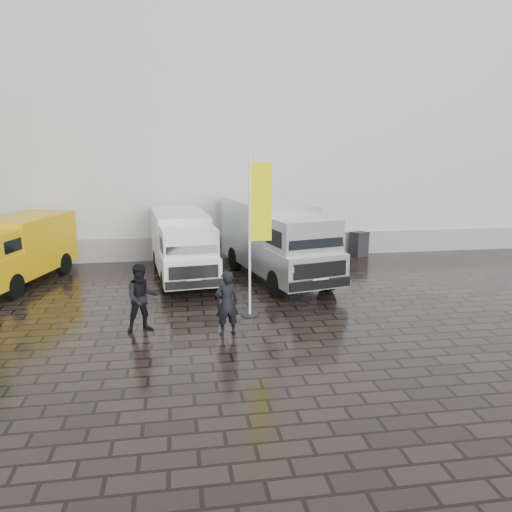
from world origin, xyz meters
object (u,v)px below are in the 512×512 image
(person_tent, at_px, (142,298))
(van_white, at_px, (182,247))
(person_front, at_px, (227,303))
(van_yellow, at_px, (17,252))
(van_silver, at_px, (277,242))
(flagpole, at_px, (256,229))
(wheelie_bin, at_px, (359,244))

(person_tent, bearing_deg, van_white, 61.19)
(van_white, xyz_separation_m, person_front, (1.05, -5.82, -0.35))
(van_yellow, bearing_deg, van_silver, 11.96)
(flagpole, bearing_deg, wheelie_bin, 50.86)
(van_yellow, bearing_deg, person_tent, -32.56)
(van_white, xyz_separation_m, person_tent, (-1.13, -5.19, -0.29))
(person_tent, bearing_deg, van_yellow, 114.40)
(flagpole, distance_m, person_tent, 3.66)
(van_white, height_order, flagpole, flagpole)
(flagpole, relative_size, wheelie_bin, 4.21)
(van_yellow, xyz_separation_m, van_silver, (9.25, -0.74, 0.22))
(van_white, distance_m, flagpole, 5.03)
(wheelie_bin, height_order, person_tent, person_tent)
(van_yellow, relative_size, person_front, 2.96)
(van_yellow, relative_size, van_silver, 0.79)
(van_yellow, height_order, van_silver, van_silver)
(van_silver, xyz_separation_m, wheelie_bin, (4.40, 3.26, -0.85))
(van_yellow, bearing_deg, wheelie_bin, 27.00)
(wheelie_bin, bearing_deg, van_silver, -163.16)
(flagpole, bearing_deg, van_yellow, 149.61)
(van_white, xyz_separation_m, van_silver, (3.44, -0.54, 0.19))
(van_yellow, bearing_deg, van_white, 14.51)
(person_tent, bearing_deg, flagpole, -2.45)
(van_silver, height_order, person_front, van_silver)
(person_front, height_order, person_tent, person_tent)
(wheelie_bin, bearing_deg, van_white, 179.48)
(van_silver, xyz_separation_m, person_front, (-2.39, -5.28, -0.54))
(van_silver, height_order, wheelie_bin, van_silver)
(flagpole, height_order, wheelie_bin, flagpole)
(van_white, relative_size, wheelie_bin, 5.09)
(person_front, distance_m, person_tent, 2.27)
(van_yellow, xyz_separation_m, van_white, (5.81, -0.21, 0.03))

